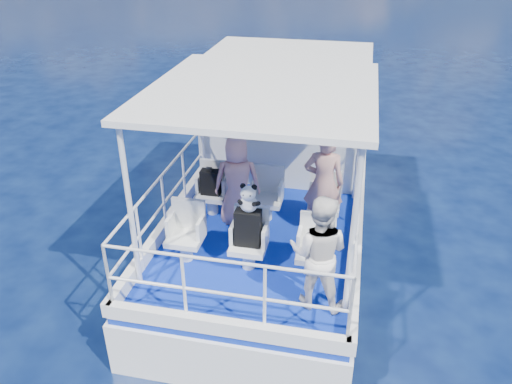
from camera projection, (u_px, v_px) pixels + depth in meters
ground at (264, 271)px, 8.29m from camera, size 2000.00×2000.00×0.00m
hull at (274, 238)px, 9.15m from camera, size 3.00×7.00×1.60m
deck at (275, 198)px, 8.74m from camera, size 2.90×6.90×0.10m
cabin at (288, 111)px, 9.31m from camera, size 2.85×2.00×2.20m
canopy at (262, 90)px, 6.61m from camera, size 3.00×3.20×0.08m
canopy_posts at (261, 169)px, 7.12m from camera, size 2.77×2.97×2.20m
railings at (257, 217)px, 7.12m from camera, size 2.84×3.59×1.00m
seat_port_fwd at (212, 203)px, 8.10m from camera, size 0.48×0.46×0.38m
seat_center_fwd at (267, 208)px, 7.94m from camera, size 0.48×0.46×0.38m
seat_stbd_fwd at (323, 214)px, 7.77m from camera, size 0.48×0.46×0.38m
seat_port_aft at (186, 248)px, 6.98m from camera, size 0.48×0.46×0.38m
seat_center_aft at (249, 255)px, 6.82m from camera, size 0.48×0.46×0.38m
seat_stbd_aft at (314, 264)px, 6.66m from camera, size 0.48×0.46×0.38m
passenger_port_fwd at (237, 181)px, 7.60m from camera, size 0.61×0.49×1.46m
passenger_stbd_fwd at (324, 183)px, 7.34m from camera, size 0.62×0.43×1.63m
passenger_stbd_aft at (319, 253)px, 5.91m from camera, size 0.78×0.64×1.51m
backpack_port at (211, 182)px, 7.88m from camera, size 0.31×0.18×0.41m
backpack_center at (248, 228)px, 6.61m from camera, size 0.34×0.19×0.52m
compact_camera at (209, 169)px, 7.76m from camera, size 0.09×0.06×0.06m
panda at (249, 198)px, 6.39m from camera, size 0.25×0.21×0.39m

